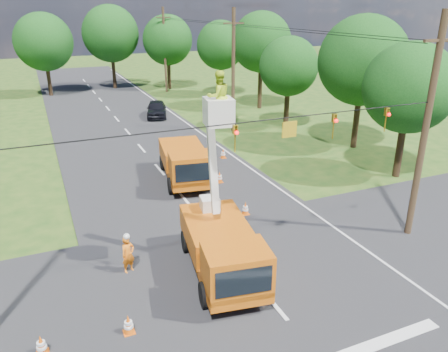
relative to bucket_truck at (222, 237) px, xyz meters
name	(u,v)px	position (x,y,z in m)	size (l,w,h in m)	color
ground	(142,149)	(0.93, 17.58, -1.71)	(140.00, 140.00, 0.00)	#214A16
road_main	(142,149)	(0.93, 17.58, -1.71)	(12.00, 100.00, 0.06)	black
road_cross	(247,274)	(0.93, -0.42, -1.71)	(56.00, 10.00, 0.07)	black
edge_line	(210,140)	(6.53, 17.58, -1.71)	(0.12, 90.00, 0.02)	silver
bucket_truck	(222,237)	(0.00, 0.00, 0.00)	(3.24, 6.47, 8.01)	#BF520D
second_truck	(185,162)	(1.90, 10.10, -0.46)	(3.38, 6.69, 2.40)	#BF520D
ground_worker	(128,255)	(-3.40, 1.64, -0.90)	(0.59, 0.38, 1.60)	orange
distant_car	(157,109)	(4.74, 27.10, -0.93)	(1.83, 4.54, 1.55)	black
traffic_cone_2	(245,208)	(3.22, 4.44, -1.35)	(0.38, 0.38, 0.71)	#DC560B
traffic_cone_3	(220,177)	(3.71, 9.01, -1.35)	(0.38, 0.38, 0.71)	#DC560B
traffic_cone_4	(128,324)	(-4.17, -1.93, -1.35)	(0.38, 0.38, 0.71)	#DC560B
traffic_cone_5	(41,345)	(-6.84, -1.79, -1.35)	(0.38, 0.38, 0.71)	#DC560B
traffic_cone_7	(223,154)	(5.72, 13.11, -1.35)	(0.38, 0.38, 0.71)	#DC560B
pole_right_near	(425,129)	(9.43, -0.42, 3.40)	(1.80, 0.30, 10.00)	#4C3823
pole_right_mid	(233,71)	(9.43, 19.58, 3.40)	(1.80, 0.30, 10.00)	#4C3823
pole_right_far	(165,50)	(9.43, 39.58, 3.40)	(1.80, 0.30, 10.00)	#4C3823
signal_span	(304,127)	(3.16, -0.43, 4.17)	(18.00, 0.29, 1.07)	black
tree_right_a	(409,88)	(14.43, 5.58, 3.86)	(5.40, 5.40, 8.28)	#382616
tree_right_b	(363,61)	(15.93, 11.58, 4.73)	(6.40, 6.40, 9.65)	#382616
tree_right_c	(289,66)	(14.13, 18.58, 3.61)	(5.00, 5.00, 7.83)	#382616
tree_right_d	(261,42)	(15.73, 26.58, 4.97)	(6.00, 6.00, 9.70)	#382616
tree_right_e	(221,45)	(14.73, 34.58, 4.11)	(5.60, 5.60, 8.63)	#382616
tree_far_a	(44,42)	(-4.07, 42.58, 4.48)	(6.60, 6.60, 9.50)	#382616
tree_far_b	(110,34)	(3.93, 44.58, 5.10)	(7.00, 7.00, 10.32)	#382616
tree_far_c	(168,40)	(10.43, 41.58, 4.36)	(6.20, 6.20, 9.18)	#382616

